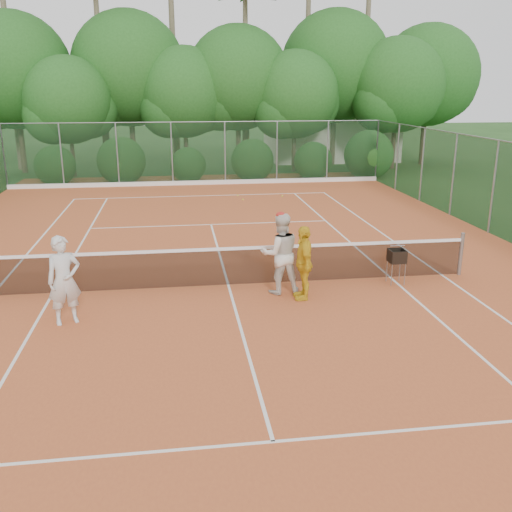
{
  "coord_description": "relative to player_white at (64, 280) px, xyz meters",
  "views": [
    {
      "loc": [
        -1.17,
        -12.99,
        4.66
      ],
      "look_at": [
        0.51,
        -1.2,
        1.1
      ],
      "focal_mm": 40.0,
      "sensor_mm": 36.0,
      "label": 1
    }
  ],
  "objects": [
    {
      "name": "ground",
      "position": [
        3.46,
        1.78,
        -0.93
      ],
      "size": [
        120.0,
        120.0,
        0.0
      ],
      "primitive_type": "plane",
      "color": "#204418",
      "rests_on": "ground"
    },
    {
      "name": "clay_court",
      "position": [
        3.46,
        1.78,
        -0.92
      ],
      "size": [
        18.0,
        36.0,
        0.02
      ],
      "primitive_type": "cube",
      "color": "#BE592B",
      "rests_on": "ground"
    },
    {
      "name": "club_building",
      "position": [
        12.46,
        25.78,
        0.57
      ],
      "size": [
        8.0,
        5.0,
        3.0
      ],
      "primitive_type": "cube",
      "color": "beige",
      "rests_on": "ground"
    },
    {
      "name": "tennis_net",
      "position": [
        3.46,
        1.78,
        -0.4
      ],
      "size": [
        11.97,
        0.1,
        1.1
      ],
      "color": "gray",
      "rests_on": "clay_court"
    },
    {
      "name": "player_white",
      "position": [
        0.0,
        0.0,
        0.0
      ],
      "size": [
        0.78,
        0.65,
        1.82
      ],
      "primitive_type": "imported",
      "rotation": [
        0.0,
        0.0,
        0.38
      ],
      "color": "silver",
      "rests_on": "clay_court"
    },
    {
      "name": "player_center_grp",
      "position": [
        4.61,
        1.14,
        0.04
      ],
      "size": [
        0.97,
        0.78,
        1.93
      ],
      "color": "silver",
      "rests_on": "clay_court"
    },
    {
      "name": "player_yellow",
      "position": [
        5.06,
        0.69,
        -0.06
      ],
      "size": [
        0.47,
        1.01,
        1.69
      ],
      "primitive_type": "imported",
      "rotation": [
        0.0,
        0.0,
        -1.62
      ],
      "color": "gold",
      "rests_on": "clay_court"
    },
    {
      "name": "ball_hopper",
      "position": [
        7.53,
        1.39,
        -0.24
      ],
      "size": [
        0.37,
        0.37,
        0.85
      ],
      "rotation": [
        0.0,
        0.0,
        0.2
      ],
      "color": "gray",
      "rests_on": "clay_court"
    },
    {
      "name": "stray_ball_a",
      "position": [
        5.09,
        12.4,
        -0.88
      ],
      "size": [
        0.07,
        0.07,
        0.07
      ],
      "primitive_type": "sphere",
      "color": "yellow",
      "rests_on": "clay_court"
    },
    {
      "name": "stray_ball_b",
      "position": [
        4.98,
        13.38,
        -0.88
      ],
      "size": [
        0.07,
        0.07,
        0.07
      ],
      "primitive_type": "sphere",
      "color": "gold",
      "rests_on": "clay_court"
    },
    {
      "name": "stray_ball_c",
      "position": [
        6.89,
        12.95,
        -0.88
      ],
      "size": [
        0.07,
        0.07,
        0.07
      ],
      "primitive_type": "sphere",
      "color": "gold",
      "rests_on": "clay_court"
    },
    {
      "name": "court_markings",
      "position": [
        3.46,
        1.78,
        -0.91
      ],
      "size": [
        11.03,
        23.83,
        0.01
      ],
      "color": "white",
      "rests_on": "clay_court"
    },
    {
      "name": "fence_back",
      "position": [
        3.46,
        16.78,
        0.59
      ],
      "size": [
        18.07,
        0.07,
        3.0
      ],
      "color": "#19381E",
      "rests_on": "clay_court"
    },
    {
      "name": "tropical_treeline",
      "position": [
        4.89,
        22.0,
        4.18
      ],
      "size": [
        32.1,
        8.49,
        15.03
      ],
      "color": "brown",
      "rests_on": "ground"
    }
  ]
}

